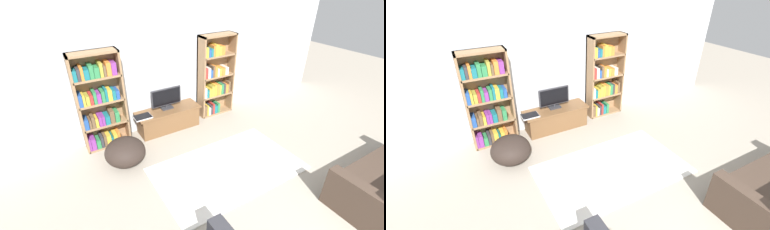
{
  "view_description": "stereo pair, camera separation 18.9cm",
  "coord_description": "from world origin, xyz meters",
  "views": [
    {
      "loc": [
        -2.04,
        -0.26,
        2.93
      ],
      "look_at": [
        -0.03,
        3.11,
        0.7
      ],
      "focal_mm": 24.0,
      "sensor_mm": 36.0,
      "label": 1
    },
    {
      "loc": [
        -1.88,
        -0.35,
        2.93
      ],
      "look_at": [
        -0.03,
        3.11,
        0.7
      ],
      "focal_mm": 24.0,
      "sensor_mm": 36.0,
      "label": 2
    }
  ],
  "objects": [
    {
      "name": "wall_back",
      "position": [
        0.0,
        4.23,
        1.3
      ],
      "size": [
        8.8,
        0.06,
        2.6
      ],
      "color": "silver",
      "rests_on": "ground_plane"
    },
    {
      "name": "bookshelf_left",
      "position": [
        -1.37,
        4.05,
        0.88
      ],
      "size": [
        0.81,
        0.3,
        1.8
      ],
      "color": "#93704C",
      "rests_on": "ground_plane"
    },
    {
      "name": "bookshelf_right",
      "position": [
        1.09,
        4.05,
        0.86
      ],
      "size": [
        0.81,
        0.3,
        1.8
      ],
      "color": "#93704C",
      "rests_on": "ground_plane"
    },
    {
      "name": "tv_stand",
      "position": [
        -0.11,
        3.94,
        0.23
      ],
      "size": [
        1.33,
        0.46,
        0.45
      ],
      "color": "brown",
      "rests_on": "ground_plane"
    },
    {
      "name": "television",
      "position": [
        -0.11,
        3.99,
        0.68
      ],
      "size": [
        0.64,
        0.16,
        0.44
      ],
      "color": "#2D2D33",
      "rests_on": "tv_stand"
    },
    {
      "name": "laptop",
      "position": [
        -0.68,
        3.89,
        0.47
      ],
      "size": [
        0.33,
        0.24,
        0.03
      ],
      "color": "silver",
      "rests_on": "tv_stand"
    },
    {
      "name": "area_rug",
      "position": [
        0.17,
        2.29,
        0.01
      ],
      "size": [
        2.47,
        1.41,
        0.02
      ],
      "color": "white",
      "rests_on": "ground_plane"
    },
    {
      "name": "beanbag_ottoman",
      "position": [
        -1.24,
        3.32,
        0.23
      ],
      "size": [
        0.68,
        0.68,
        0.46
      ],
      "primitive_type": "ellipsoid",
      "color": "#2D231E",
      "rests_on": "ground_plane"
    }
  ]
}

